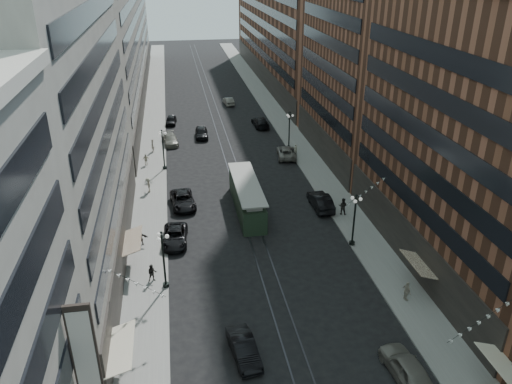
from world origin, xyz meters
TOP-DOWN VIEW (x-y plane):
  - ground at (0.00, 60.00)m, footprint 220.00×220.00m
  - sidewalk_west at (-11.00, 70.00)m, footprint 4.00×180.00m
  - sidewalk_east at (11.00, 70.00)m, footprint 4.00×180.00m
  - rail_west at (-0.70, 70.00)m, footprint 0.12×180.00m
  - rail_east at (0.70, 70.00)m, footprint 0.12×180.00m
  - building_west_mid at (-17.00, 33.00)m, footprint 8.00×36.00m
  - building_west_far at (-17.00, 96.00)m, footprint 8.00×90.00m
  - building_east_mid at (17.00, 28.00)m, footprint 8.00×30.00m
  - building_east_tower at (17.00, 56.00)m, footprint 8.00×26.00m
  - building_east_far at (17.00, 105.00)m, footprint 8.00×72.00m
  - lamppost_sw_far at (-9.20, 28.00)m, footprint 1.03×1.14m
  - lamppost_sw_mid at (-9.20, 55.00)m, footprint 1.03×1.14m
  - lamppost_se_far at (9.20, 32.00)m, footprint 1.03×1.14m
  - lamppost_se_mid at (9.20, 60.00)m, footprint 1.03×1.14m
  - streetcar at (0.00, 41.45)m, footprint 2.72×12.28m
  - car_2 at (-8.23, 35.51)m, footprint 2.80×5.42m
  - car_4 at (6.99, 14.84)m, footprint 2.46×5.27m
  - car_5 at (-3.70, 18.64)m, footprint 2.22×4.79m
  - pedestrian_2 at (-10.34, 29.01)m, footprint 0.85×0.53m
  - pedestrian_4 at (10.62, 22.71)m, footprint 0.65×1.10m
  - car_7 at (-7.13, 43.58)m, footprint 3.09×5.78m
  - car_8 at (-8.27, 65.12)m, footprint 2.57×5.21m
  - car_9 at (-8.01, 75.29)m, footprint 2.11×4.32m
  - car_10 at (8.40, 40.46)m, footprint 1.95×5.40m
  - car_11 at (8.07, 56.73)m, footprint 3.23×5.72m
  - car_12 at (6.89, 71.40)m, footprint 2.51×5.68m
  - car_13 at (-3.32, 67.39)m, footprint 2.09×4.91m
  - car_14 at (3.20, 85.90)m, footprint 1.91×4.47m
  - pedestrian_5 at (-11.65, 35.50)m, footprint 1.58×0.52m
  - pedestrian_6 at (-11.68, 56.76)m, footprint 0.97×0.52m
  - pedestrian_7 at (10.32, 38.37)m, footprint 1.08×0.91m
  - pedestrian_8 at (9.50, 57.11)m, footprint 0.58×0.38m
  - pedestrian_9 at (12.50, 73.79)m, footprint 1.04×0.59m
  - pedestrian_extra_0 at (-11.14, 47.85)m, footprint 0.83×1.30m
  - pedestrian_extra_1 at (-10.88, 61.83)m, footprint 0.61×0.78m

SIDE VIEW (x-z plane):
  - ground at x=0.00m, z-range 0.00..0.00m
  - rail_west at x=-0.70m, z-range 0.00..0.02m
  - rail_east at x=0.70m, z-range 0.00..0.02m
  - sidewalk_west at x=-11.00m, z-range 0.00..0.15m
  - sidewalk_east at x=11.00m, z-range 0.00..0.15m
  - car_9 at x=-8.01m, z-range 0.00..1.42m
  - car_14 at x=3.20m, z-range 0.00..1.43m
  - car_8 at x=-8.27m, z-range 0.00..1.46m
  - car_2 at x=-8.23m, z-range 0.00..1.46m
  - car_11 at x=8.07m, z-range 0.00..1.51m
  - car_5 at x=-3.70m, z-range 0.00..1.52m
  - car_7 at x=-7.13m, z-range 0.00..1.55m
  - car_12 at x=6.89m, z-range 0.00..1.62m
  - car_13 at x=-3.32m, z-range 0.00..1.65m
  - car_4 at x=6.99m, z-range 0.00..1.74m
  - car_10 at x=8.40m, z-range 0.00..1.77m
  - pedestrian_9 at x=12.50m, z-range 0.15..1.67m
  - pedestrian_8 at x=9.50m, z-range 0.15..1.73m
  - pedestrian_6 at x=-11.68m, z-range 0.15..1.74m
  - pedestrian_2 at x=-10.34m, z-range 0.15..1.81m
  - pedestrian_5 at x=-11.65m, z-range 0.15..1.83m
  - pedestrian_4 at x=10.62m, z-range 0.15..1.91m
  - pedestrian_extra_0 at x=-11.14m, z-range 0.15..2.02m
  - pedestrian_extra_1 at x=-10.88m, z-range 0.15..2.06m
  - pedestrian_7 at x=10.32m, z-range 0.15..2.10m
  - streetcar at x=0.00m, z-range -0.13..3.27m
  - lamppost_sw_far at x=-9.20m, z-range 0.34..5.86m
  - lamppost_sw_mid at x=-9.20m, z-range 0.34..5.86m
  - lamppost_se_far at x=9.20m, z-range 0.34..5.86m
  - lamppost_se_mid at x=9.20m, z-range 0.34..5.86m
  - building_east_mid at x=17.00m, z-range 0.00..24.00m
  - building_east_far at x=17.00m, z-range 0.00..24.00m
  - building_west_far at x=-17.00m, z-range 0.00..26.00m
  - building_west_mid at x=-17.00m, z-range 0.00..28.00m
  - building_east_tower at x=17.00m, z-range 0.00..42.00m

